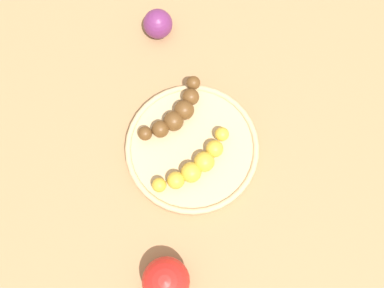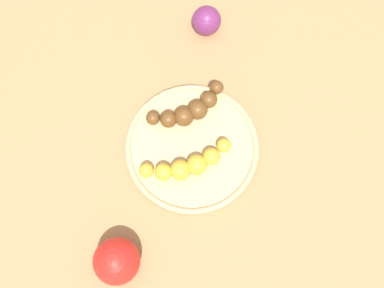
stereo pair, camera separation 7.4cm
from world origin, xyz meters
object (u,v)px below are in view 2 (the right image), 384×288
at_px(fruit_bowl, 192,148).
at_px(banana_overripe, 189,110).
at_px(apple_red, 117,261).
at_px(plum_purple, 206,21).
at_px(banana_spotted, 188,165).

bearing_deg(fruit_bowl, banana_overripe, 13.57).
relative_size(fruit_bowl, apple_red, 3.07).
height_order(plum_purple, apple_red, apple_red).
bearing_deg(banana_spotted, apple_red, -54.03).
bearing_deg(apple_red, fruit_bowl, -22.99).
bearing_deg(apple_red, plum_purple, -9.76).
xyz_separation_m(fruit_bowl, banana_spotted, (-0.03, 0.00, 0.02)).
height_order(fruit_bowl, banana_spotted, banana_spotted).
distance_m(fruit_bowl, banana_spotted, 0.04).
distance_m(fruit_bowl, plum_purple, 0.23).
bearing_deg(banana_overripe, plum_purple, 142.88).
xyz_separation_m(banana_spotted, apple_red, (-0.16, 0.08, 0.00)).
distance_m(banana_overripe, plum_purple, 0.17).
height_order(banana_spotted, apple_red, apple_red).
bearing_deg(banana_overripe, banana_spotted, -28.26).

